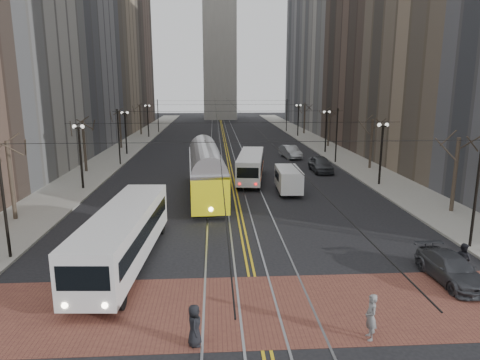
{
  "coord_description": "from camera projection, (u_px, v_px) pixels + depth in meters",
  "views": [
    {
      "loc": [
        -1.76,
        -20.44,
        9.21
      ],
      "look_at": [
        -0.07,
        7.61,
        3.0
      ],
      "focal_mm": 32.0,
      "sensor_mm": 36.0,
      "label": 1
    }
  ],
  "objects": [
    {
      "name": "trolley_wires",
      "position": [
        228.0,
        129.0,
        55.15
      ],
      "size": [
        25.96,
        120.0,
        6.6
      ],
      "color": "black",
      "rests_on": "ground"
    },
    {
      "name": "rear_bus",
      "position": [
        251.0,
        167.0,
        42.31
      ],
      "size": [
        3.6,
        10.42,
        2.66
      ],
      "primitive_type": "cube",
      "rotation": [
        0.0,
        0.0,
        -0.14
      ],
      "color": "white",
      "rests_on": "ground"
    },
    {
      "name": "building_right_far",
      "position": [
        326.0,
        40.0,
        103.01
      ],
      "size": [
        16.0,
        20.0,
        40.0
      ],
      "primitive_type": "cube",
      "color": "slate",
      "rests_on": "ground"
    },
    {
      "name": "streetcar_rails",
      "position": [
        226.0,
        147.0,
        65.87
      ],
      "size": [
        4.8,
        130.0,
        0.02
      ],
      "primitive_type": "cube",
      "color": "gray",
      "rests_on": "ground"
    },
    {
      "name": "sedan_silver",
      "position": [
        290.0,
        152.0,
        55.62
      ],
      "size": [
        2.47,
        5.07,
        1.6
      ],
      "primitive_type": "imported",
      "rotation": [
        0.0,
        0.0,
        0.17
      ],
      "color": "#979A9E",
      "rests_on": "ground"
    },
    {
      "name": "building_left_mid",
      "position": [
        48.0,
        31.0,
        61.68
      ],
      "size": [
        16.0,
        20.0,
        34.0
      ],
      "primitive_type": "cube",
      "color": "slate",
      "rests_on": "ground"
    },
    {
      "name": "cargo_van",
      "position": [
        288.0,
        181.0,
        37.37
      ],
      "size": [
        2.04,
        4.97,
        2.17
      ],
      "primitive_type": "cube",
      "rotation": [
        0.0,
        0.0,
        -0.03
      ],
      "color": "silver",
      "rests_on": "ground"
    },
    {
      "name": "sedan_parked",
      "position": [
        451.0,
        268.0,
        20.48
      ],
      "size": [
        2.05,
        4.55,
        1.29
      ],
      "primitive_type": "imported",
      "rotation": [
        0.0,
        0.0,
        0.05
      ],
      "color": "#3B3D43",
      "rests_on": "ground"
    },
    {
      "name": "street_trees",
      "position": [
        228.0,
        136.0,
        55.77
      ],
      "size": [
        31.68,
        53.28,
        5.6
      ],
      "color": "#382D23",
      "rests_on": "ground"
    },
    {
      "name": "pedestrian_c",
      "position": [
        463.0,
        260.0,
        20.97
      ],
      "size": [
        0.91,
        1.01,
        1.71
      ],
      "primitive_type": "imported",
      "rotation": [
        0.0,
        0.0,
        1.96
      ],
      "color": "black",
      "rests_on": "crosswalk_band"
    },
    {
      "name": "transit_bus",
      "position": [
        124.0,
        238.0,
        22.27
      ],
      "size": [
        3.17,
        11.9,
        2.94
      ],
      "primitive_type": "cube",
      "rotation": [
        0.0,
        0.0,
        -0.06
      ],
      "color": "silver",
      "rests_on": "ground"
    },
    {
      "name": "pedestrian_b",
      "position": [
        371.0,
        317.0,
        15.71
      ],
      "size": [
        0.45,
        0.66,
        1.77
      ],
      "primitive_type": "imported",
      "rotation": [
        0.0,
        0.0,
        4.67
      ],
      "color": "slate",
      "rests_on": "crosswalk_band"
    },
    {
      "name": "streetcar",
      "position": [
        206.0,
        176.0,
        36.27
      ],
      "size": [
        3.56,
        14.66,
        3.42
      ],
      "primitive_type": "cube",
      "rotation": [
        0.0,
        0.0,
        0.06
      ],
      "color": "yellow",
      "rests_on": "ground"
    },
    {
      "name": "ground",
      "position": [
        250.0,
        269.0,
        22.01
      ],
      "size": [
        260.0,
        260.0,
        0.0
      ],
      "primitive_type": "plane",
      "color": "black",
      "rests_on": "ground"
    },
    {
      "name": "sedan_grey",
      "position": [
        321.0,
        164.0,
        46.6
      ],
      "size": [
        2.05,
        5.0,
        1.7
      ],
      "primitive_type": "imported",
      "rotation": [
        0.0,
        0.0,
        0.01
      ],
      "color": "#3F4246",
      "rests_on": "ground"
    },
    {
      "name": "lamp_posts",
      "position": [
        230.0,
        142.0,
        49.43
      ],
      "size": [
        27.6,
        57.2,
        5.6
      ],
      "color": "black",
      "rests_on": "ground"
    },
    {
      "name": "pedestrian_a",
      "position": [
        194.0,
        325.0,
        15.36
      ],
      "size": [
        0.51,
        0.77,
        1.57
      ],
      "primitive_type": "imported",
      "rotation": [
        0.0,
        0.0,
        1.56
      ],
      "color": "black",
      "rests_on": "crosswalk_band"
    },
    {
      "name": "crosswalk_band",
      "position": [
        258.0,
        308.0,
        18.11
      ],
      "size": [
        25.0,
        6.0,
        0.01
      ],
      "primitive_type": "cube",
      "color": "brown",
      "rests_on": "ground"
    },
    {
      "name": "building_left_far",
      "position": [
        112.0,
        39.0,
        100.02
      ],
      "size": [
        16.0,
        20.0,
        40.0
      ],
      "primitive_type": "cube",
      "color": "brown",
      "rests_on": "ground"
    },
    {
      "name": "sidewalk_right",
      "position": [
        322.0,
        146.0,
        66.74
      ],
      "size": [
        5.0,
        140.0,
        0.15
      ],
      "primitive_type": "cube",
      "color": "gray",
      "rests_on": "ground"
    },
    {
      "name": "building_right_mid",
      "position": [
        393.0,
        33.0,
        64.67
      ],
      "size": [
        16.0,
        20.0,
        34.0
      ],
      "primitive_type": "cube",
      "color": "brown",
      "rests_on": "ground"
    },
    {
      "name": "sidewalk_left",
      "position": [
        127.0,
        147.0,
        64.98
      ],
      "size": [
        5.0,
        140.0,
        0.15
      ],
      "primitive_type": "cube",
      "color": "gray",
      "rests_on": "ground"
    },
    {
      "name": "centre_lines",
      "position": [
        226.0,
        147.0,
        65.87
      ],
      "size": [
        0.42,
        130.0,
        0.01
      ],
      "primitive_type": "cube",
      "color": "gold",
      "rests_on": "ground"
    }
  ]
}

